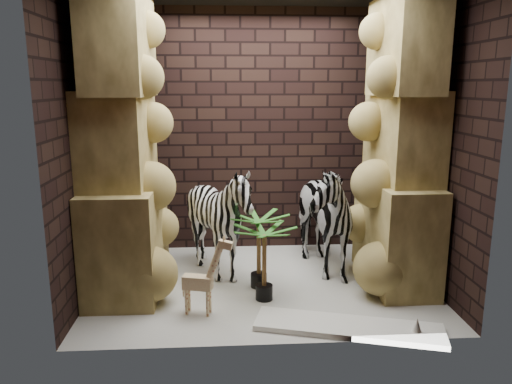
{
  "coord_description": "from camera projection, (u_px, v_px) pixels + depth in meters",
  "views": [
    {
      "loc": [
        -0.38,
        -4.87,
        2.08
      ],
      "look_at": [
        -0.06,
        0.15,
        0.97
      ],
      "focal_mm": 34.22,
      "sensor_mm": 36.0,
      "label": 1
    }
  ],
  "objects": [
    {
      "name": "rock_pillar_right",
      "position": [
        401.0,
        143.0,
        4.98
      ],
      "size": [
        0.58,
        1.25,
        3.0
      ],
      "primitive_type": null,
      "color": "#D6BE6F",
      "rests_on": "floor"
    },
    {
      "name": "zebra_right",
      "position": [
        315.0,
        206.0,
        5.48
      ],
      "size": [
        0.94,
        1.39,
        1.51
      ],
      "primitive_type": "imported",
      "rotation": [
        0.0,
        0.0,
        0.22
      ],
      "color": "white",
      "rests_on": "floor"
    },
    {
      "name": "wall_right",
      "position": [
        433.0,
        143.0,
        5.0
      ],
      "size": [
        0.0,
        3.0,
        3.0
      ],
      "primitive_type": "plane",
      "rotation": [
        1.57,
        0.0,
        -1.57
      ],
      "color": "black",
      "rests_on": "ground"
    },
    {
      "name": "wall_front",
      "position": [
        276.0,
        164.0,
        3.68
      ],
      "size": [
        3.5,
        0.0,
        3.5
      ],
      "primitive_type": "plane",
      "rotation": [
        -1.57,
        0.0,
        0.0
      ],
      "color": "black",
      "rests_on": "ground"
    },
    {
      "name": "zebra_left",
      "position": [
        220.0,
        226.0,
        5.29
      ],
      "size": [
        1.36,
        1.52,
        1.16
      ],
      "primitive_type": "imported",
      "rotation": [
        0.0,
        0.0,
        -0.3
      ],
      "color": "white",
      "rests_on": "floor"
    },
    {
      "name": "palm_back",
      "position": [
        264.0,
        263.0,
        4.76
      ],
      "size": [
        0.36,
        0.36,
        0.77
      ],
      "primitive_type": null,
      "color": "#246523",
      "rests_on": "floor"
    },
    {
      "name": "wall_left",
      "position": [
        86.0,
        145.0,
        4.78
      ],
      "size": [
        0.0,
        3.0,
        3.0
      ],
      "primitive_type": "plane",
      "rotation": [
        1.57,
        0.0,
        1.57
      ],
      "color": "black",
      "rests_on": "ground"
    },
    {
      "name": "palm_front",
      "position": [
        259.0,
        250.0,
        5.05
      ],
      "size": [
        0.36,
        0.36,
        0.81
      ],
      "primitive_type": null,
      "color": "#246523",
      "rests_on": "floor"
    },
    {
      "name": "rock_pillar_left",
      "position": [
        122.0,
        145.0,
        4.81
      ],
      "size": [
        0.68,
        1.3,
        3.0
      ],
      "primitive_type": null,
      "color": "#D6BE6F",
      "rests_on": "floor"
    },
    {
      "name": "giraffe_toy",
      "position": [
        197.0,
        274.0,
        4.45
      ],
      "size": [
        0.43,
        0.23,
        0.79
      ],
      "primitive_type": null,
      "rotation": [
        0.0,
        0.0,
        -0.25
      ],
      "color": "beige",
      "rests_on": "floor"
    },
    {
      "name": "wall_back",
      "position": [
        255.0,
        132.0,
        6.11
      ],
      "size": [
        3.5,
        0.0,
        3.5
      ],
      "primitive_type": "plane",
      "rotation": [
        1.57,
        0.0,
        0.0
      ],
      "color": "black",
      "rests_on": "ground"
    },
    {
      "name": "surfboard",
      "position": [
        348.0,
        327.0,
        4.23
      ],
      "size": [
        1.66,
        0.82,
        0.05
      ],
      "primitive_type": "cube",
      "rotation": [
        0.0,
        0.0,
        -0.28
      ],
      "color": "white",
      "rests_on": "floor"
    },
    {
      "name": "floor",
      "position": [
        263.0,
        284.0,
        5.22
      ],
      "size": [
        3.5,
        3.5,
        0.0
      ],
      "primitive_type": "plane",
      "color": "beige",
      "rests_on": "ground"
    }
  ]
}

